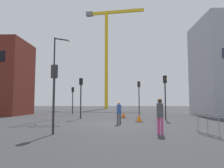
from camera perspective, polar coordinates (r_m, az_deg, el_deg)
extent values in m
plane|color=#333335|center=(16.32, -0.35, -10.74)|extent=(160.00, 160.00, 0.00)
cube|color=black|center=(28.21, -27.91, 6.66)|extent=(1.10, 0.06, 1.30)
cylinder|color=yellow|center=(57.26, -1.53, 6.36)|extent=(0.90, 0.90, 25.80)
cube|color=yellow|center=(60.82, 1.07, 18.84)|extent=(14.99, 3.09, 0.70)
cube|color=slate|center=(62.40, -6.06, 18.23)|extent=(1.97, 1.47, 1.10)
cylinder|color=#232326|center=(21.13, -15.41, 1.59)|extent=(0.14, 0.14, 7.98)
cube|color=#232326|center=(22.06, -13.33, 11.59)|extent=(1.28, 0.78, 0.10)
ellipsoid|color=silver|center=(22.23, -11.53, 11.37)|extent=(0.44, 0.24, 0.16)
cylinder|color=black|center=(30.45, -10.57, -5.08)|extent=(0.12, 0.12, 3.09)
cube|color=black|center=(30.51, -10.52, -1.51)|extent=(0.36, 0.35, 0.70)
sphere|color=#390605|center=(30.47, -10.82, -1.09)|extent=(0.11, 0.11, 0.11)
sphere|color=#F2A514|center=(30.46, -10.83, -1.50)|extent=(0.11, 0.11, 0.11)
sphere|color=#07330F|center=(30.44, -10.84, -1.92)|extent=(0.11, 0.11, 0.11)
cylinder|color=#232326|center=(20.52, 14.19, -4.56)|extent=(0.12, 0.12, 3.47)
cube|color=#232326|center=(20.64, 14.07, 1.24)|extent=(0.35, 0.36, 0.70)
sphere|color=#390605|center=(20.53, 14.38, 1.90)|extent=(0.11, 0.11, 0.11)
sphere|color=#F2A514|center=(20.51, 14.39, 1.29)|extent=(0.11, 0.11, 0.11)
sphere|color=#07330F|center=(20.48, 14.41, 0.68)|extent=(0.11, 0.11, 0.11)
cylinder|color=#2D2D30|center=(11.44, -15.49, -5.71)|extent=(0.12, 0.12, 2.91)
cube|color=#2D2D30|center=(11.55, -15.28, 3.28)|extent=(0.37, 0.36, 0.70)
sphere|color=red|center=(11.72, -15.76, 4.26)|extent=(0.11, 0.11, 0.11)
sphere|color=#3C2905|center=(11.69, -15.79, 3.19)|extent=(0.11, 0.11, 0.11)
sphere|color=#07330F|center=(11.66, -15.81, 2.12)|extent=(0.11, 0.11, 0.11)
cylinder|color=#2D2D30|center=(25.85, 7.31, -4.70)|extent=(0.12, 0.12, 3.50)
cube|color=#2D2D30|center=(25.94, 7.26, -0.06)|extent=(0.36, 0.37, 0.70)
sphere|color=red|center=(25.82, 7.03, 0.45)|extent=(0.11, 0.11, 0.11)
sphere|color=#3C2905|center=(25.80, 7.04, -0.03)|extent=(0.11, 0.11, 0.11)
sphere|color=#07330F|center=(25.78, 7.04, -0.52)|extent=(0.11, 0.11, 0.11)
cylinder|color=black|center=(21.66, -8.42, -4.76)|extent=(0.12, 0.12, 3.40)
cube|color=black|center=(21.77, -8.35, 0.65)|extent=(0.36, 0.34, 0.70)
sphere|color=#390605|center=(21.90, -8.71, 1.20)|extent=(0.11, 0.11, 0.11)
sphere|color=#F2A514|center=(21.87, -8.72, 0.62)|extent=(0.11, 0.11, 0.11)
sphere|color=#07330F|center=(21.85, -8.72, 0.05)|extent=(0.11, 0.11, 0.11)
cylinder|color=#4C4C51|center=(16.00, 1.54, -9.41)|extent=(0.14, 0.14, 0.80)
cylinder|color=#4C4C51|center=(16.05, 2.24, -9.40)|extent=(0.14, 0.14, 0.80)
cylinder|color=#33519E|center=(15.98, 1.89, -6.76)|extent=(0.34, 0.34, 0.67)
sphere|color=tan|center=(15.97, 1.88, -5.17)|extent=(0.22, 0.22, 0.22)
cylinder|color=#D14C8C|center=(11.19, 13.34, -11.02)|extent=(0.14, 0.14, 0.87)
cylinder|color=#D14C8C|center=(11.29, 12.44, -10.98)|extent=(0.14, 0.14, 0.87)
cylinder|color=#4C4C51|center=(11.18, 12.81, -6.92)|extent=(0.34, 0.34, 0.73)
sphere|color=brown|center=(11.17, 12.76, -4.45)|extent=(0.24, 0.24, 0.24)
cube|color=#B2B5BA|center=(15.50, -17.09, -6.94)|extent=(1.86, 0.29, 0.06)
cube|color=#B2B5BA|center=(15.56, -17.19, -10.43)|extent=(1.86, 0.29, 0.06)
cylinder|color=#B2B5BA|center=(15.91, -19.90, -8.70)|extent=(0.04, 0.04, 1.05)
cylinder|color=#B2B5BA|center=(15.53, -17.14, -8.87)|extent=(0.04, 0.04, 1.05)
cylinder|color=#B2B5BA|center=(15.18, -14.26, -9.03)|extent=(0.04, 0.04, 1.05)
cube|color=gray|center=(11.79, 24.27, -7.40)|extent=(0.30, 2.19, 0.06)
cube|color=gray|center=(11.87, 24.43, -11.99)|extent=(0.30, 2.19, 0.06)
cylinder|color=gray|center=(10.97, 26.91, -10.27)|extent=(0.04, 0.04, 1.05)
cylinder|color=gray|center=(11.82, 24.36, -9.94)|extent=(0.04, 0.04, 1.05)
cylinder|color=gray|center=(12.69, 22.16, -9.65)|extent=(0.04, 0.04, 1.05)
cube|color=black|center=(18.15, 7.35, -10.07)|extent=(0.65, 0.65, 0.03)
cone|color=orange|center=(18.13, 7.34, -9.09)|extent=(0.50, 0.50, 0.66)
cube|color=black|center=(22.74, 3.15, -9.07)|extent=(0.60, 0.60, 0.03)
cone|color=#E55B0F|center=(22.72, 3.14, -8.34)|extent=(0.46, 0.46, 0.61)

